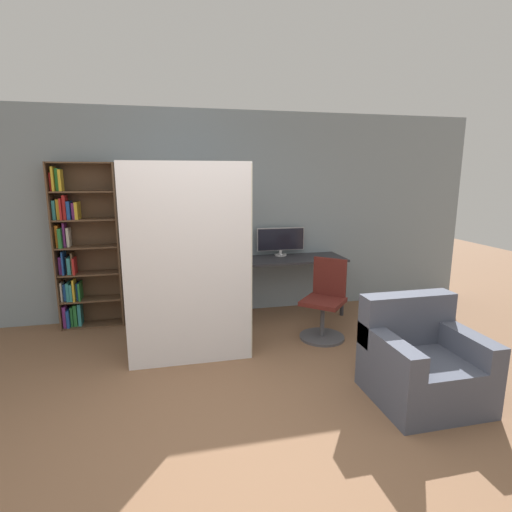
{
  "coord_description": "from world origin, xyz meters",
  "views": [
    {
      "loc": [
        -0.4,
        -2.33,
        1.89
      ],
      "look_at": [
        0.52,
        1.63,
        1.05
      ],
      "focal_mm": 28.0,
      "sensor_mm": 36.0,
      "label": 1
    }
  ],
  "objects_px": {
    "mattress_near": "(189,265)",
    "bookshelf": "(81,249)",
    "monitor": "(281,240)",
    "mattress_far": "(187,259)",
    "armchair": "(421,362)",
    "office_chair": "(324,307)"
  },
  "relations": [
    {
      "from": "mattress_near",
      "to": "mattress_far",
      "type": "xyz_separation_m",
      "value": [
        0.0,
        0.31,
        -0.0
      ]
    },
    {
      "from": "monitor",
      "to": "mattress_near",
      "type": "bearing_deg",
      "value": -135.57
    },
    {
      "from": "mattress_far",
      "to": "mattress_near",
      "type": "bearing_deg",
      "value": -90.0
    },
    {
      "from": "bookshelf",
      "to": "mattress_near",
      "type": "xyz_separation_m",
      "value": [
        1.24,
        -1.29,
        0.02
      ]
    },
    {
      "from": "mattress_far",
      "to": "bookshelf",
      "type": "bearing_deg",
      "value": 141.66
    },
    {
      "from": "mattress_near",
      "to": "mattress_far",
      "type": "distance_m",
      "value": 0.31
    },
    {
      "from": "mattress_near",
      "to": "bookshelf",
      "type": "bearing_deg",
      "value": 133.82
    },
    {
      "from": "bookshelf",
      "to": "armchair",
      "type": "bearing_deg",
      "value": -38.23
    },
    {
      "from": "mattress_far",
      "to": "office_chair",
      "type": "bearing_deg",
      "value": -2.46
    },
    {
      "from": "armchair",
      "to": "mattress_near",
      "type": "bearing_deg",
      "value": 148.26
    },
    {
      "from": "armchair",
      "to": "mattress_far",
      "type": "bearing_deg",
      "value": 141.83
    },
    {
      "from": "office_chair",
      "to": "armchair",
      "type": "xyz_separation_m",
      "value": [
        0.3,
        -1.39,
        -0.05
      ]
    },
    {
      "from": "mattress_near",
      "to": "mattress_far",
      "type": "relative_size",
      "value": 1.0
    },
    {
      "from": "bookshelf",
      "to": "mattress_far",
      "type": "height_order",
      "value": "bookshelf"
    },
    {
      "from": "armchair",
      "to": "bookshelf",
      "type": "bearing_deg",
      "value": 141.77
    },
    {
      "from": "monitor",
      "to": "bookshelf",
      "type": "bearing_deg",
      "value": -179.71
    },
    {
      "from": "bookshelf",
      "to": "office_chair",
      "type": "bearing_deg",
      "value": -20.52
    },
    {
      "from": "monitor",
      "to": "mattress_far",
      "type": "height_order",
      "value": "mattress_far"
    },
    {
      "from": "monitor",
      "to": "mattress_far",
      "type": "bearing_deg",
      "value": -143.26
    },
    {
      "from": "mattress_near",
      "to": "mattress_far",
      "type": "height_order",
      "value": "mattress_near"
    },
    {
      "from": "mattress_near",
      "to": "monitor",
      "type": "bearing_deg",
      "value": 44.43
    },
    {
      "from": "monitor",
      "to": "armchair",
      "type": "relative_size",
      "value": 0.79
    }
  ]
}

